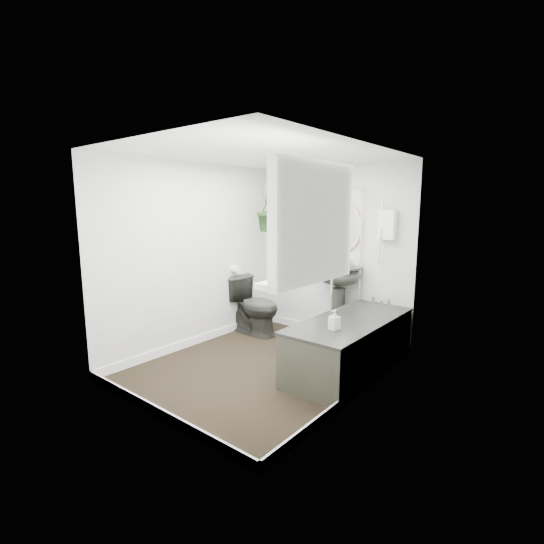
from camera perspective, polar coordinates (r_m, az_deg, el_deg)
The scene contains 22 objects.
floor at distance 4.54m, azimuth -1.23°, elevation -13.57°, with size 2.30×2.80×0.02m, color black.
ceiling at distance 4.20m, azimuth -1.35°, elevation 16.92°, with size 2.30×2.80×0.02m, color white.
wall_back at distance 5.36m, azimuth 8.51°, elevation 2.82°, with size 2.30×0.02×2.30m, color silver.
wall_front at distance 3.28m, azimuth -17.39°, elevation -1.85°, with size 2.30×0.02×2.30m, color silver.
wall_left at distance 5.04m, azimuth -11.42°, elevation 2.30°, with size 0.02×2.80×2.30m, color silver.
wall_right at distance 3.59m, azimuth 13.02°, elevation -0.71°, with size 0.02×2.80×2.30m, color silver.
skirting at distance 4.51m, azimuth -1.23°, elevation -12.87°, with size 2.30×2.80×0.10m, color white.
bathtub at distance 4.40m, azimuth 11.22°, elevation -10.32°, with size 0.72×1.72×0.58m, color #262823, non-canonical shape.
bath_screen at distance 4.75m, azimuth 10.86°, elevation 3.46°, with size 0.04×0.72×1.40m, color silver, non-canonical shape.
shower_box at distance 4.91m, azimuth 16.33°, elevation 6.60°, with size 0.20×0.10×0.35m, color white.
oval_mirror at distance 5.19m, azimuth 10.51°, elevation 6.42°, with size 0.46×0.03×0.62m, color beige.
wall_sconce at distance 5.39m, azimuth 6.67°, elevation 5.57°, with size 0.04×0.04×0.22m, color black.
toilet_roll_holder at distance 5.50m, azimuth -5.32°, elevation 0.43°, with size 0.11×0.11×0.11m, color white.
window_recess at distance 2.96m, azimuth 6.13°, elevation 7.08°, with size 0.08×1.00×0.90m, color white.
window_sill at distance 3.04m, azimuth 4.88°, elevation -0.80°, with size 0.18×1.00×0.04m, color white.
window_blinds at distance 2.98m, azimuth 5.40°, elevation 7.11°, with size 0.01×0.86×0.76m, color white.
toilet at distance 5.51m, azimuth -2.58°, elevation -4.83°, with size 0.45×0.78×0.80m, color #262823.
pedestal_sink at distance 5.22m, azimuth 9.48°, elevation -4.54°, with size 0.60×0.51×1.02m, color #262823, non-canonical shape.
sill_plant at distance 3.29m, azimuth 7.43°, elevation 2.19°, with size 0.19×0.17×0.21m, color black.
hanging_plant at distance 5.34m, azimuth -0.45°, elevation 9.01°, with size 0.32×0.26×0.58m, color black.
soap_bottle at distance 3.91m, azimuth 9.03°, elevation -6.84°, with size 0.09×0.09×0.20m, color black.
hanging_pot at distance 5.35m, azimuth -0.45°, elevation 11.49°, with size 0.16×0.16×0.12m, color brown.
Camera 1 is at (2.69, -3.18, 1.78)m, focal length 26.00 mm.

